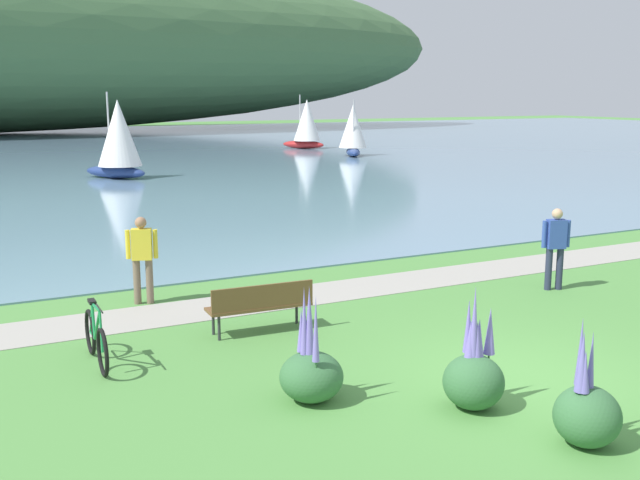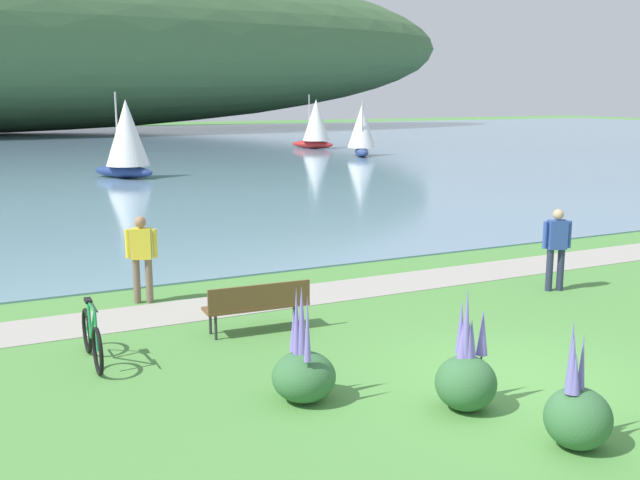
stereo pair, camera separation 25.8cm
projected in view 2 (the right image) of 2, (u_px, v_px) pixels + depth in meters
ground_plane at (517, 380)px, 10.74m from camera, size 200.00×200.00×0.00m
bay_water at (55, 152)px, 52.43m from camera, size 180.00×80.00×0.04m
shoreline_path at (336, 291)px, 15.56m from camera, size 60.00×1.50×0.01m
park_bench_near_camera at (258, 303)px, 12.77m from camera, size 1.82×0.58×0.88m
bicycle_leaning_near_bench at (92, 338)px, 11.33m from camera, size 0.11×1.77×1.01m
person_at_shoreline at (142, 254)px, 14.53m from camera, size 0.57×0.34×1.71m
person_on_the_grass at (557, 244)px, 15.44m from camera, size 0.58×0.33×1.71m
echium_bush_closest_to_camera at (466, 376)px, 9.67m from camera, size 0.80×0.80×1.64m
echium_bush_beside_closest at (578, 413)px, 8.61m from camera, size 0.77×0.77×1.50m
echium_bush_mid_cluster at (304, 372)px, 9.94m from camera, size 0.85×0.85×1.58m
sailboat_nearest_to_shore at (126, 138)px, 35.74m from camera, size 3.06×3.39×4.08m
sailboat_mid_bay at (316, 123)px, 55.31m from camera, size 2.94×3.26×3.93m
sailboat_toward_hillside at (362, 130)px, 48.79m from camera, size 2.43×3.14×3.61m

